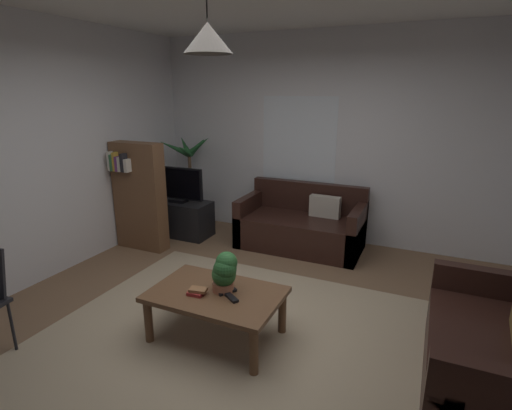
{
  "coord_description": "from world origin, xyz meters",
  "views": [
    {
      "loc": [
        1.39,
        -2.75,
        2.03
      ],
      "look_at": [
        0.0,
        0.3,
        1.05
      ],
      "focal_mm": 27.74,
      "sensor_mm": 36.0,
      "label": 1
    }
  ],
  "objects": [
    {
      "name": "floor",
      "position": [
        0.0,
        0.0,
        -0.01
      ],
      "size": [
        4.81,
        4.96,
        0.02
      ],
      "primitive_type": "cube",
      "color": "brown",
      "rests_on": "ground"
    },
    {
      "name": "bookshelf_corner",
      "position": [
        -2.04,
        1.12,
        0.72
      ],
      "size": [
        0.7,
        0.31,
        1.4
      ],
      "color": "brown",
      "rests_on": "ground"
    },
    {
      "name": "wall_back",
      "position": [
        0.0,
        2.51,
        1.39
      ],
      "size": [
        4.93,
        0.06,
        2.78
      ],
      "primitive_type": "cube",
      "color": "silver",
      "rests_on": "ground"
    },
    {
      "name": "potted_palm_corner",
      "position": [
        -1.95,
        2.17,
        0.6
      ],
      "size": [
        0.79,
        0.84,
        1.42
      ],
      "color": "#4C4C51",
      "rests_on": "ground"
    },
    {
      "name": "book_on_table_1",
      "position": [
        -0.24,
        -0.31,
        0.46
      ],
      "size": [
        0.15,
        0.11,
        0.03
      ],
      "primitive_type": "cube",
      "rotation": [
        0.0,
        0.0,
        0.2
      ],
      "color": "#99663F",
      "rests_on": "coffee_table"
    },
    {
      "name": "tv_stand",
      "position": [
        -1.86,
        1.73,
        0.25
      ],
      "size": [
        0.9,
        0.44,
        0.5
      ],
      "primitive_type": "cube",
      "color": "black",
      "rests_on": "ground"
    },
    {
      "name": "window_pane",
      "position": [
        -0.35,
        2.48,
        1.38
      ],
      "size": [
        1.05,
        0.01,
        1.15
      ],
      "primitive_type": "cube",
      "color": "white"
    },
    {
      "name": "couch_under_window",
      "position": [
        -0.12,
        2.01,
        0.28
      ],
      "size": [
        1.6,
        0.81,
        0.82
      ],
      "color": "black",
      "rests_on": "ground"
    },
    {
      "name": "pendant_lamp",
      "position": [
        -0.13,
        -0.22,
        2.37
      ],
      "size": [
        0.35,
        0.35,
        0.51
      ],
      "color": "black"
    },
    {
      "name": "remote_on_table_1",
      "position": [
        0.04,
        -0.26,
        0.43
      ],
      "size": [
        0.16,
        0.13,
        0.02
      ],
      "primitive_type": "cube",
      "rotation": [
        0.0,
        0.0,
        0.99
      ],
      "color": "black",
      "rests_on": "coffee_table"
    },
    {
      "name": "coffee_table",
      "position": [
        -0.13,
        -0.22,
        0.36
      ],
      "size": [
        1.08,
        0.7,
        0.42
      ],
      "color": "brown",
      "rests_on": "ground"
    },
    {
      "name": "potted_plant_on_table",
      "position": [
        -0.07,
        -0.17,
        0.6
      ],
      "size": [
        0.21,
        0.21,
        0.34
      ],
      "color": "#B77051",
      "rests_on": "coffee_table"
    },
    {
      "name": "tv",
      "position": [
        -1.86,
        1.71,
        0.75
      ],
      "size": [
        0.8,
        0.16,
        0.5
      ],
      "color": "black",
      "rests_on": "tv_stand"
    },
    {
      "name": "couch_right_side",
      "position": [
        1.94,
        0.01,
        0.28
      ],
      "size": [
        0.81,
        1.44,
        0.82
      ],
      "rotation": [
        0.0,
        0.0,
        -1.57
      ],
      "color": "black",
      "rests_on": "ground"
    },
    {
      "name": "rug",
      "position": [
        0.0,
        -0.2,
        0.0
      ],
      "size": [
        3.13,
        2.73,
        0.01
      ],
      "primitive_type": "cube",
      "color": "tan",
      "rests_on": "ground"
    },
    {
      "name": "book_on_table_0",
      "position": [
        -0.26,
        -0.31,
        0.43
      ],
      "size": [
        0.14,
        0.12,
        0.03
      ],
      "primitive_type": "cube",
      "rotation": [
        0.0,
        0.0,
        0.08
      ],
      "color": "#B22D2D",
      "rests_on": "coffee_table"
    },
    {
      "name": "wall_left",
      "position": [
        -2.44,
        0.0,
        1.39
      ],
      "size": [
        0.06,
        4.96,
        2.78
      ],
      "primitive_type": "cube",
      "color": "silver",
      "rests_on": "ground"
    },
    {
      "name": "remote_on_table_0",
      "position": [
        -0.04,
        -0.19,
        0.43
      ],
      "size": [
        0.13,
        0.16,
        0.02
      ],
      "primitive_type": "cube",
      "rotation": [
        0.0,
        0.0,
        2.59
      ],
      "color": "black",
      "rests_on": "coffee_table"
    }
  ]
}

